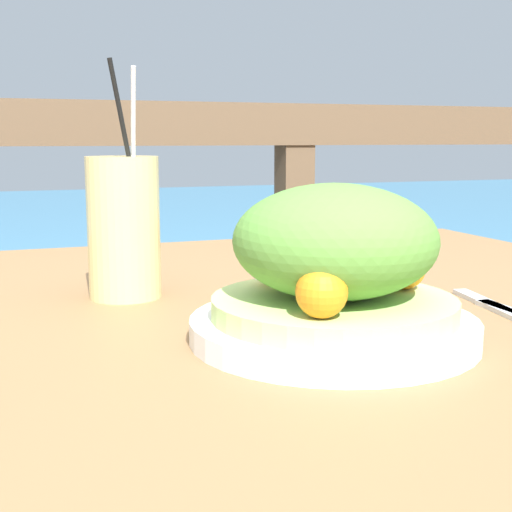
% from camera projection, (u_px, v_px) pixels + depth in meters
% --- Properties ---
extents(patio_table, '(1.25, 0.93, 0.74)m').
position_uv_depth(patio_table, '(192.00, 389.00, 0.74)').
color(patio_table, olive).
rests_on(patio_table, ground_plane).
extents(railing_fence, '(2.80, 0.08, 0.99)m').
position_uv_depth(railing_fence, '(92.00, 237.00, 1.47)').
color(railing_fence, brown).
rests_on(railing_fence, ground_plane).
extents(sea_backdrop, '(12.00, 4.00, 0.50)m').
position_uv_depth(sea_backdrop, '(36.00, 262.00, 3.87)').
color(sea_backdrop, teal).
rests_on(sea_backdrop, ground_plane).
extents(salad_plate, '(0.25, 0.25, 0.14)m').
position_uv_depth(salad_plate, '(334.00, 274.00, 0.61)').
color(salad_plate, white).
rests_on(salad_plate, patio_table).
extents(drink_glass, '(0.08, 0.09, 0.25)m').
position_uv_depth(drink_glass, '(124.00, 227.00, 0.77)').
color(drink_glass, '#DBCC7F').
rests_on(drink_glass, patio_table).
extents(fork, '(0.04, 0.18, 0.00)m').
position_uv_depth(fork, '(501.00, 310.00, 0.71)').
color(fork, silver).
rests_on(fork, patio_table).
extents(orange_near_basket, '(0.07, 0.07, 0.07)m').
position_uv_depth(orange_near_basket, '(306.00, 229.00, 1.10)').
color(orange_near_basket, orange).
rests_on(orange_near_basket, patio_table).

